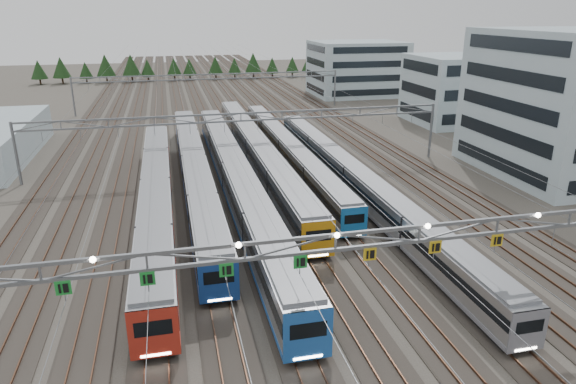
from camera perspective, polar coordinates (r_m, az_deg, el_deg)
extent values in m
plane|color=#47423A|center=(35.39, 4.93, -16.36)|extent=(400.00, 400.00, 0.00)
cube|color=#2D2823|center=(129.12, -9.07, 10.12)|extent=(54.00, 260.00, 0.08)
cube|color=brown|center=(129.76, -20.48, 9.25)|extent=(0.08, 260.00, 0.16)
cube|color=brown|center=(133.39, 2.08, 10.70)|extent=(0.08, 260.00, 0.16)
cube|color=brown|center=(129.05, -9.39, 10.16)|extent=(0.08, 260.00, 0.16)
cube|color=brown|center=(129.16, -8.75, 10.20)|extent=(0.08, 260.00, 0.16)
cube|color=black|center=(56.89, -14.26, -1.95)|extent=(2.57, 50.46, 0.39)
cube|color=#ADAFB5|center=(56.25, -14.41, -0.17)|extent=(3.02, 51.49, 3.40)
cube|color=black|center=(56.11, -14.45, 0.22)|extent=(3.08, 51.23, 1.02)
cube|color=#B1281B|center=(56.73, -14.29, -1.53)|extent=(3.07, 51.23, 0.38)
cube|color=slate|center=(55.68, -14.57, 1.58)|extent=(2.72, 50.46, 0.27)
cube|color=#B1281B|center=(33.08, -14.69, -14.98)|extent=(3.04, 0.12, 3.40)
cube|color=black|center=(32.83, -14.76, -14.42)|extent=(2.26, 0.10, 1.02)
cube|color=white|center=(33.88, -14.47, -17.11)|extent=(1.81, 0.06, 0.16)
cube|color=black|center=(65.24, -10.29, 1.12)|extent=(2.49, 57.05, 0.38)
cube|color=#ADAFB5|center=(64.69, -10.38, 2.66)|extent=(2.93, 58.21, 3.30)
cube|color=black|center=(64.58, -10.41, 3.00)|extent=(2.99, 57.92, 0.99)
cube|color=navy|center=(65.10, -10.31, 1.49)|extent=(2.98, 57.92, 0.37)
cube|color=slate|center=(64.21, -10.48, 4.16)|extent=(2.64, 57.05, 0.26)
cube|color=navy|center=(37.81, -7.68, -9.87)|extent=(2.95, 0.12, 3.30)
cube|color=black|center=(37.59, -7.70, -9.36)|extent=(2.20, 0.10, 0.99)
cube|color=white|center=(38.48, -7.57, -11.78)|extent=(1.76, 0.06, 0.16)
cube|color=black|center=(61.25, -5.82, 0.13)|extent=(2.60, 63.44, 0.39)
cube|color=#ADAFB5|center=(60.65, -5.88, 1.83)|extent=(3.06, 64.73, 3.44)
cube|color=black|center=(60.52, -5.90, 2.20)|extent=(3.12, 64.41, 1.04)
cube|color=#205BB2|center=(61.10, -5.84, 0.53)|extent=(3.11, 64.41, 0.38)
cube|color=slate|center=(60.12, -5.94, 3.49)|extent=(2.75, 63.44, 0.27)
cube|color=#205BB2|center=(31.87, 2.24, -15.68)|extent=(3.08, 0.12, 3.44)
cube|color=black|center=(31.61, 2.27, -15.10)|extent=(2.29, 0.10, 1.04)
cube|color=white|center=(32.72, 2.24, -17.88)|extent=(1.84, 0.06, 0.16)
cube|color=black|center=(72.20, -3.46, 3.22)|extent=(2.52, 59.33, 0.38)
cube|color=#ADAFB5|center=(71.71, -3.49, 4.64)|extent=(2.97, 60.54, 3.34)
cube|color=black|center=(71.60, -3.49, 4.95)|extent=(3.03, 60.24, 1.01)
cube|color=orange|center=(72.08, -3.47, 3.56)|extent=(3.02, 60.24, 0.37)
cube|color=slate|center=(71.27, -3.52, 6.01)|extent=(2.67, 59.33, 0.26)
cube|color=orange|center=(43.89, 3.39, -5.31)|extent=(2.99, 0.12, 3.34)
cube|color=black|center=(43.70, 3.41, -4.85)|extent=(2.23, 0.10, 1.01)
cube|color=white|center=(44.47, 3.38, -7.05)|extent=(1.78, 0.06, 0.16)
cube|color=black|center=(73.33, -0.03, 3.49)|extent=(2.21, 53.12, 0.33)
cube|color=#ADAFB5|center=(72.90, -0.03, 4.72)|extent=(2.60, 54.20, 2.93)
cube|color=black|center=(72.81, -0.03, 4.99)|extent=(2.66, 53.93, 0.88)
cube|color=blue|center=(73.22, -0.03, 3.79)|extent=(2.65, 53.93, 0.33)
cube|color=slate|center=(72.51, -0.03, 5.91)|extent=(2.34, 53.12, 0.23)
cube|color=blue|center=(48.33, 7.35, -3.36)|extent=(2.62, 0.12, 2.93)
cube|color=black|center=(48.17, 7.38, -2.98)|extent=(1.95, 0.10, 0.88)
cube|color=white|center=(48.78, 7.31, -4.77)|extent=(1.56, 0.06, 0.14)
cube|color=black|center=(61.17, 7.25, 0.01)|extent=(2.20, 61.00, 0.33)
cube|color=#ADAFB5|center=(60.65, 7.32, 1.45)|extent=(2.59, 62.25, 2.92)
cube|color=black|center=(60.55, 7.33, 1.77)|extent=(2.65, 61.94, 0.88)
cube|color=gray|center=(61.04, 7.27, 0.36)|extent=(2.64, 61.94, 0.32)
cube|color=slate|center=(60.19, 7.38, 2.86)|extent=(2.33, 61.00, 0.23)
cube|color=gray|center=(36.00, 25.14, -13.82)|extent=(2.61, 0.12, 2.92)
cube|color=black|center=(35.80, 25.25, -13.38)|extent=(1.95, 0.10, 0.88)
cube|color=white|center=(36.64, 24.91, -15.55)|extent=(1.56, 0.06, 0.14)
cube|color=slate|center=(31.47, 5.34, -4.78)|extent=(56.00, 0.22, 0.22)
cube|color=slate|center=(31.89, 5.28, -6.42)|extent=(56.00, 0.22, 0.22)
cube|color=#1B882E|center=(31.26, -23.71, -9.73)|extent=(0.85, 0.06, 0.85)
cube|color=#1B882E|center=(30.66, -15.34, -9.27)|extent=(0.85, 0.06, 0.85)
cube|color=#1B882E|center=(30.72, -6.86, -8.60)|extent=(0.85, 0.06, 0.85)
cube|color=#1B882E|center=(31.42, 1.39, -7.77)|extent=(0.85, 0.06, 0.85)
cube|color=gold|center=(32.74, 9.09, -6.84)|extent=(0.85, 0.06, 0.85)
cube|color=gold|center=(34.60, 16.05, -5.90)|extent=(0.85, 0.06, 0.85)
cube|color=gold|center=(36.91, 22.20, -4.99)|extent=(0.85, 0.06, 0.85)
cylinder|color=slate|center=(71.62, -27.97, 3.76)|extent=(0.36, 0.36, 8.00)
cylinder|color=slate|center=(78.62, 15.59, 6.58)|extent=(0.36, 0.36, 8.00)
cube|color=slate|center=(68.98, -5.27, 8.70)|extent=(56.00, 0.22, 0.22)
cube|color=slate|center=(69.18, -5.24, 7.88)|extent=(56.00, 0.22, 0.22)
cylinder|color=slate|center=(114.87, -22.78, 9.71)|extent=(0.36, 0.36, 8.00)
cylinder|color=slate|center=(119.35, 5.23, 11.45)|extent=(0.36, 0.36, 8.00)
cube|color=slate|center=(113.24, -8.64, 12.81)|extent=(56.00, 0.22, 0.22)
cube|color=slate|center=(113.36, -8.61, 12.31)|extent=(56.00, 0.22, 0.22)
cube|color=#A3BBC3|center=(76.28, 28.54, 8.58)|extent=(18.00, 22.00, 18.49)
cube|color=#A3BBC3|center=(104.86, 17.69, 10.80)|extent=(14.00, 16.00, 12.68)
cube|color=#A3BBC3|center=(136.01, 7.63, 13.47)|extent=(22.00, 18.00, 13.28)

